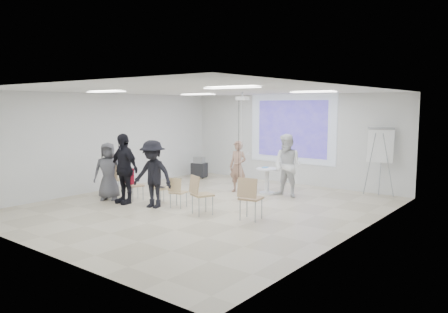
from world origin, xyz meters
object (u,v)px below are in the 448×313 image
Objects in this scene: chair_center at (177,190)px; laptop at (163,187)px; audience_outer at (108,168)px; flipchart_easel at (380,146)px; chair_far_left at (118,176)px; chair_left_inner at (160,186)px; chair_right_inner at (199,191)px; chair_right_far at (250,195)px; player_left at (238,163)px; av_cart at (199,168)px; player_right at (288,162)px; pedestal_table at (267,179)px; audience_mid at (153,170)px; chair_left_mid at (133,183)px; audience_left at (124,163)px.

chair_center reaches higher than laptop.
audience_outer is 7.78m from flipchart_easel.
chair_left_inner is at bearing 3.73° from chair_far_left.
flipchart_easel is at bearing -122.78° from laptop.
chair_right_inner reaches higher than chair_far_left.
chair_right_far is at bearing -9.18° from chair_center.
chair_right_inner is 3.17m from audience_outer.
player_left reaches higher than av_cart.
audience_outer is at bearing -135.71° from player_right.
chair_far_left is at bearing -171.07° from chair_left_inner.
pedestal_table is 0.40× the size of flipchart_easel.
chair_center is 0.40× the size of audience_mid.
player_right reaches higher than laptop.
chair_left_mid is 1.08× the size of av_cart.
player_right is (0.68, 0.01, 0.56)m from pedestal_table.
chair_left_mid is at bearing -8.77° from chair_far_left.
chair_left_inner is at bearing -76.92° from av_cart.
chair_far_left is 1.29m from audience_left.
chair_left_inner is (1.83, -0.05, -0.06)m from chair_far_left.
player_right reaches higher than chair_far_left.
player_left is 3.46m from audience_left.
av_cart is at bearing 164.48° from pedestal_table.
flipchart_easel reaches higher than player_left.
chair_right_far is at bearing 5.36° from chair_far_left.
chair_left_inner is at bearing 161.16° from chair_center.
chair_right_far is at bearing -52.20° from av_cart.
player_left is 3.20m from chair_left_mid.
av_cart is at bearing 119.14° from chair_left_mid.
pedestal_table is at bearing 72.05° from chair_left_inner.
chair_left_mid reaches higher than pedestal_table.
audience_mid is (-2.04, -3.31, -0.02)m from player_right.
player_left is 0.89× the size of flipchart_easel.
chair_left_inner is (-2.24, -2.89, -0.52)m from player_right.
chair_center is 0.44× the size of audience_outer.
player_left is 3.59m from chair_far_left.
player_right is at bearing 58.29° from chair_left_mid.
flipchart_easel is at bearing 42.43° from player_right.
laptop is at bearing -107.51° from player_left.
chair_left_mid is at bearing -145.18° from flipchart_easel.
laptop is (-2.88, 0.03, -0.15)m from chair_right_far.
chair_left_mid is 0.41× the size of flipchart_easel.
player_left is 2.15× the size of chair_left_mid.
chair_far_left is at bearing 179.61° from chair_left_mid.
audience_outer is (-2.22, -3.08, 0.01)m from player_left.
chair_far_left reaches higher than av_cart.
flipchart_easel is at bearing 28.63° from player_left.
chair_left_inner reaches higher than laptop.
player_left is 1.56m from player_right.
chair_far_left is 4.71m from chair_right_far.
player_right reaches higher than av_cart.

